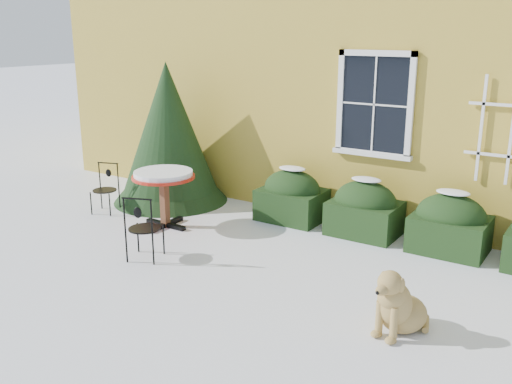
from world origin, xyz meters
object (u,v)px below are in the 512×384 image
Objects in this scene: patio_chair_near at (143,227)px; patio_chair_far at (106,188)px; bistro_table at (164,181)px; evergreen_shrub at (169,147)px; dog at (398,306)px.

patio_chair_near is 1.09× the size of patio_chair_far.
patio_chair_far is at bearing -51.44° from patio_chair_near.
bistro_table is 1.40m from patio_chair_near.
dog is (5.22, -2.36, -0.72)m from evergreen_shrub.
evergreen_shrub is 2.98× the size of patio_chair_far.
dog is (3.63, -0.02, -0.16)m from patio_chair_near.
patio_chair_near is (1.58, -2.35, -0.56)m from evergreen_shrub.
dog is at bearing -31.34° from patio_chair_far.
bistro_table reaches higher than dog.
patio_chair_near reaches higher than patio_chair_far.
evergreen_shrub is at bearing 170.09° from dog.
patio_chair_far is 5.84m from dog.
dog is at bearing -15.56° from bistro_table.
dog is (4.31, -1.20, -0.46)m from bistro_table.
dog is at bearing -24.37° from evergreen_shrub.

